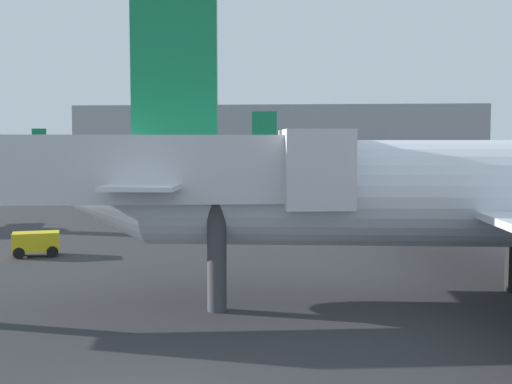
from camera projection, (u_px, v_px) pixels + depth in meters
The scene contains 4 objects.
airplane_distant at pixel (367, 169), 65.87m from camera, with size 31.05×26.18×9.51m.
jet_bridge at pixel (105, 173), 22.26m from camera, with size 19.35×5.01×6.54m.
baggage_cart at pixel (36, 242), 34.04m from camera, with size 2.71×2.11×1.30m.
terminal_building at pixel (278, 139), 143.46m from camera, with size 87.09×23.83×14.32m, color #999EA3.
Camera 1 is at (3.85, -13.54, 6.00)m, focal length 44.41 mm.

